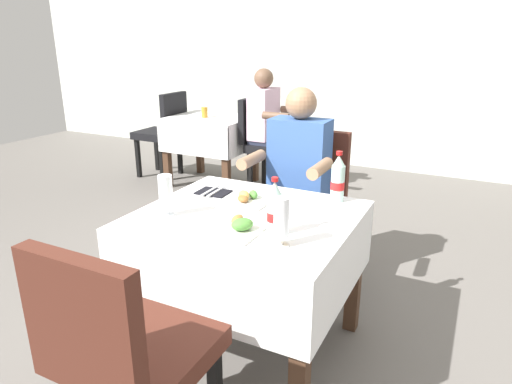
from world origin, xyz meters
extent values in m
plane|color=#66605B|center=(0.00, 0.00, 0.00)|extent=(11.00, 11.00, 0.00)
cube|color=silver|center=(0.00, 3.80, 1.40)|extent=(11.00, 0.12, 2.79)
cube|color=white|center=(0.07, -0.02, 0.73)|extent=(1.00, 0.91, 0.02)
cube|color=white|center=(0.07, -0.47, 0.56)|extent=(1.00, 0.02, 0.32)
cube|color=white|center=(0.07, 0.42, 0.56)|extent=(1.00, 0.02, 0.32)
cube|color=white|center=(-0.42, -0.02, 0.56)|extent=(0.02, 0.91, 0.32)
cube|color=white|center=(0.57, -0.02, 0.56)|extent=(0.02, 0.91, 0.32)
cube|color=#472D1E|center=(-0.37, -0.42, 0.36)|extent=(0.07, 0.07, 0.72)
cube|color=#472D1E|center=(0.52, -0.42, 0.36)|extent=(0.07, 0.07, 0.72)
cube|color=#472D1E|center=(-0.37, 0.37, 0.36)|extent=(0.07, 0.07, 0.72)
cube|color=#472D1E|center=(0.52, 0.37, 0.36)|extent=(0.07, 0.07, 0.72)
cube|color=#4C2319|center=(0.07, 0.73, 0.49)|extent=(0.44, 0.44, 0.08)
cube|color=#4C2319|center=(0.07, 0.98, 0.75)|extent=(0.42, 0.06, 0.44)
cube|color=black|center=(-0.10, 0.56, 0.23)|extent=(0.04, 0.04, 0.45)
cube|color=black|center=(0.24, 0.56, 0.23)|extent=(0.04, 0.04, 0.45)
cube|color=black|center=(-0.10, 0.90, 0.23)|extent=(0.04, 0.04, 0.45)
cube|color=black|center=(0.24, 0.90, 0.23)|extent=(0.04, 0.04, 0.45)
cube|color=#4C2319|center=(0.07, -0.78, 0.49)|extent=(0.44, 0.44, 0.08)
cube|color=#4C2319|center=(0.07, -1.03, 0.75)|extent=(0.42, 0.06, 0.44)
cube|color=black|center=(-0.10, -0.61, 0.23)|extent=(0.04, 0.04, 0.45)
cylinder|color=#282D42|center=(-0.05, 0.53, 0.23)|extent=(0.10, 0.10, 0.45)
cylinder|color=#282D42|center=(0.11, 0.53, 0.23)|extent=(0.10, 0.10, 0.45)
cube|color=#282D42|center=(0.03, 0.69, 0.51)|extent=(0.34, 0.36, 0.12)
cube|color=#385B9E|center=(0.03, 0.77, 0.82)|extent=(0.36, 0.20, 0.50)
sphere|color=#997051|center=(0.03, 0.77, 1.17)|extent=(0.19, 0.19, 0.19)
cylinder|color=#997051|center=(-0.19, 0.54, 0.85)|extent=(0.07, 0.26, 0.07)
cylinder|color=#997051|center=(0.24, 0.54, 0.85)|extent=(0.07, 0.26, 0.07)
cube|color=white|center=(0.11, -0.22, 0.75)|extent=(0.25, 0.25, 0.01)
ellipsoid|color=#B77A38|center=(0.11, -0.17, 0.77)|extent=(0.05, 0.09, 0.04)
ellipsoid|color=#4C8E38|center=(0.16, -0.22, 0.78)|extent=(0.12, 0.12, 0.05)
cube|color=white|center=(0.00, 0.14, 0.75)|extent=(0.22, 0.22, 0.01)
ellipsoid|color=#99602D|center=(-0.01, 0.09, 0.77)|extent=(0.09, 0.09, 0.03)
ellipsoid|color=gold|center=(-0.02, 0.13, 0.78)|extent=(0.10, 0.10, 0.05)
ellipsoid|color=#4C8E38|center=(0.02, 0.16, 0.77)|extent=(0.08, 0.08, 0.04)
cylinder|color=white|center=(-0.25, -0.21, 0.74)|extent=(0.07, 0.07, 0.01)
cylinder|color=white|center=(-0.25, -0.21, 0.76)|extent=(0.02, 0.02, 0.03)
cylinder|color=white|center=(-0.25, -0.21, 0.86)|extent=(0.07, 0.07, 0.16)
cylinder|color=black|center=(-0.25, -0.21, 0.82)|extent=(0.06, 0.06, 0.09)
cylinder|color=white|center=(0.36, -0.27, 0.74)|extent=(0.07, 0.07, 0.01)
cylinder|color=white|center=(0.36, -0.27, 0.76)|extent=(0.02, 0.02, 0.03)
cylinder|color=white|center=(0.36, -0.27, 0.86)|extent=(0.06, 0.06, 0.17)
cylinder|color=#C68928|center=(0.36, -0.27, 0.83)|extent=(0.06, 0.06, 0.10)
cylinder|color=silver|center=(0.40, 0.34, 0.84)|extent=(0.07, 0.07, 0.19)
cylinder|color=red|center=(0.40, 0.34, 0.83)|extent=(0.07, 0.07, 0.04)
cone|color=silver|center=(0.40, 0.34, 0.96)|extent=(0.06, 0.06, 0.05)
cylinder|color=red|center=(0.40, 0.34, 0.99)|extent=(0.03, 0.03, 0.02)
cylinder|color=silver|center=(0.29, -0.18, 0.83)|extent=(0.06, 0.06, 0.18)
cylinder|color=red|center=(0.29, -0.18, 0.82)|extent=(0.06, 0.06, 0.04)
cone|color=silver|center=(0.29, -0.18, 0.95)|extent=(0.06, 0.06, 0.05)
cylinder|color=red|center=(0.29, -0.18, 0.99)|extent=(0.03, 0.03, 0.02)
cube|color=black|center=(-0.23, 0.17, 0.75)|extent=(0.17, 0.14, 0.01)
cube|color=silver|center=(-0.25, 0.17, 0.75)|extent=(0.02, 0.19, 0.01)
cube|color=silver|center=(-0.21, 0.17, 0.75)|extent=(0.02, 0.19, 0.01)
cube|color=white|center=(-1.58, 2.29, 0.73)|extent=(0.85, 0.75, 0.02)
cube|color=white|center=(-1.58, 1.92, 0.56)|extent=(0.85, 0.02, 0.32)
cube|color=white|center=(-1.58, 2.65, 0.56)|extent=(0.85, 0.02, 0.32)
cube|color=white|center=(-2.00, 2.29, 0.56)|extent=(0.02, 0.75, 0.32)
cube|color=white|center=(-1.16, 2.29, 0.56)|extent=(0.02, 0.75, 0.32)
cube|color=#472D1E|center=(-1.95, 1.97, 0.36)|extent=(0.07, 0.07, 0.72)
cube|color=#472D1E|center=(-1.22, 1.97, 0.36)|extent=(0.07, 0.07, 0.72)
cube|color=#472D1E|center=(-1.95, 2.60, 0.36)|extent=(0.07, 0.07, 0.72)
cube|color=#472D1E|center=(-1.22, 2.60, 0.36)|extent=(0.07, 0.07, 0.72)
cube|color=black|center=(-2.31, 2.29, 0.49)|extent=(0.44, 0.44, 0.08)
cube|color=black|center=(-2.06, 2.29, 0.75)|extent=(0.06, 0.42, 0.44)
cube|color=black|center=(-2.48, 2.46, 0.23)|extent=(0.04, 0.04, 0.45)
cube|color=black|center=(-2.48, 2.12, 0.23)|extent=(0.04, 0.04, 0.45)
cube|color=black|center=(-2.14, 2.46, 0.23)|extent=(0.04, 0.04, 0.45)
cube|color=black|center=(-2.14, 2.12, 0.23)|extent=(0.04, 0.04, 0.45)
cube|color=black|center=(-0.86, 2.29, 0.49)|extent=(0.44, 0.44, 0.08)
cube|color=black|center=(-1.11, 2.29, 0.75)|extent=(0.06, 0.42, 0.44)
cube|color=black|center=(-0.69, 2.12, 0.23)|extent=(0.04, 0.04, 0.45)
cube|color=black|center=(-0.69, 2.46, 0.23)|extent=(0.04, 0.04, 0.45)
cube|color=black|center=(-1.03, 2.12, 0.23)|extent=(0.04, 0.04, 0.45)
cube|color=black|center=(-1.03, 2.46, 0.23)|extent=(0.04, 0.04, 0.45)
cylinder|color=#282D42|center=(-0.71, 2.21, 0.23)|extent=(0.10, 0.10, 0.45)
cylinder|color=#282D42|center=(-0.71, 2.37, 0.23)|extent=(0.10, 0.10, 0.45)
cube|color=#282D42|center=(-0.88, 2.29, 0.51)|extent=(0.36, 0.34, 0.12)
cube|color=silver|center=(-0.96, 2.29, 0.82)|extent=(0.20, 0.36, 0.50)
sphere|color=brown|center=(-0.96, 2.29, 1.17)|extent=(0.19, 0.19, 0.19)
cylinder|color=brown|center=(-0.73, 2.07, 0.85)|extent=(0.26, 0.07, 0.07)
cylinder|color=brown|center=(-0.73, 2.50, 0.85)|extent=(0.26, 0.07, 0.07)
cylinder|color=#C68928|center=(-1.62, 2.23, 0.80)|extent=(0.06, 0.06, 0.11)
camera|label=1|loc=(1.01, -1.79, 1.53)|focal=31.73mm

